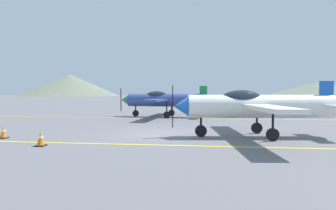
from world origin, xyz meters
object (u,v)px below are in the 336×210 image
airplane_mid (164,100)px  traffic_cone_side (41,139)px  airplane_near (254,106)px  traffic_cone_front (3,132)px  car_sedan (223,104)px

airplane_mid → traffic_cone_side: (-3.12, -13.29, -1.21)m
airplane_near → airplane_mid: same height
traffic_cone_front → car_sedan: bearing=58.6°
car_sedan → traffic_cone_front: car_sedan is taller
airplane_near → traffic_cone_side: size_ratio=15.07×
car_sedan → traffic_cone_front: (-11.49, -18.82, -0.56)m
airplane_mid → car_sedan: size_ratio=1.97×
traffic_cone_front → traffic_cone_side: bearing=-28.7°
traffic_cone_side → airplane_near: bearing=20.6°
airplane_mid → car_sedan: (5.60, 7.05, -0.65)m
airplane_mid → traffic_cone_side: airplane_mid is taller
airplane_near → airplane_mid: (-5.67, 9.98, 0.00)m
airplane_mid → traffic_cone_side: 13.70m
airplane_mid → traffic_cone_side: bearing=-103.2°
traffic_cone_front → traffic_cone_side: (2.77, -1.52, 0.00)m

